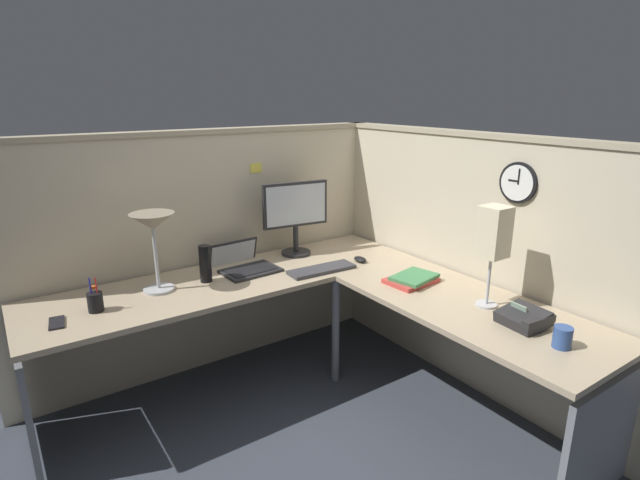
{
  "coord_description": "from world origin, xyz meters",
  "views": [
    {
      "loc": [
        -1.53,
        -2.11,
        1.79
      ],
      "look_at": [
        0.09,
        0.24,
        0.94
      ],
      "focal_mm": 27.74,
      "sensor_mm": 36.0,
      "label": 1
    }
  ],
  "objects_px": {
    "pen_cup": "(95,302)",
    "office_phone": "(524,319)",
    "book_stack": "(412,279)",
    "computer_mouse": "(360,259)",
    "keyboard": "(322,269)",
    "cell_phone": "(57,323)",
    "laptop": "(243,264)",
    "monitor": "(296,213)",
    "thermos_flask": "(205,264)",
    "desk_lamp_paper": "(493,235)",
    "desk_lamp_dome": "(153,228)",
    "wall_clock": "(519,183)",
    "coffee_mug": "(562,337)"
  },
  "relations": [
    {
      "from": "pen_cup",
      "to": "book_stack",
      "type": "distance_m",
      "value": 1.72
    },
    {
      "from": "computer_mouse",
      "to": "desk_lamp_dome",
      "type": "height_order",
      "value": "desk_lamp_dome"
    },
    {
      "from": "monitor",
      "to": "keyboard",
      "type": "height_order",
      "value": "monitor"
    },
    {
      "from": "monitor",
      "to": "thermos_flask",
      "type": "xyz_separation_m",
      "value": [
        -0.71,
        -0.14,
        -0.18
      ]
    },
    {
      "from": "laptop",
      "to": "pen_cup",
      "type": "distance_m",
      "value": 0.92
    },
    {
      "from": "keyboard",
      "to": "cell_phone",
      "type": "bearing_deg",
      "value": 178.29
    },
    {
      "from": "laptop",
      "to": "keyboard",
      "type": "xyz_separation_m",
      "value": [
        0.38,
        -0.33,
        -0.01
      ]
    },
    {
      "from": "desk_lamp_dome",
      "to": "pen_cup",
      "type": "relative_size",
      "value": 2.47
    },
    {
      "from": "pen_cup",
      "to": "office_phone",
      "type": "distance_m",
      "value": 2.11
    },
    {
      "from": "computer_mouse",
      "to": "wall_clock",
      "type": "distance_m",
      "value": 1.09
    },
    {
      "from": "keyboard",
      "to": "wall_clock",
      "type": "distance_m",
      "value": 1.24
    },
    {
      "from": "monitor",
      "to": "computer_mouse",
      "type": "bearing_deg",
      "value": -55.39
    },
    {
      "from": "office_phone",
      "to": "coffee_mug",
      "type": "xyz_separation_m",
      "value": [
        -0.05,
        -0.22,
        0.01
      ]
    },
    {
      "from": "keyboard",
      "to": "desk_lamp_paper",
      "type": "distance_m",
      "value": 1.07
    },
    {
      "from": "pen_cup",
      "to": "office_phone",
      "type": "height_order",
      "value": "pen_cup"
    },
    {
      "from": "desk_lamp_dome",
      "to": "pen_cup",
      "type": "bearing_deg",
      "value": -164.77
    },
    {
      "from": "coffee_mug",
      "to": "laptop",
      "type": "bearing_deg",
      "value": 111.83
    },
    {
      "from": "laptop",
      "to": "computer_mouse",
      "type": "xyz_separation_m",
      "value": [
        0.69,
        -0.33,
        -0.01
      ]
    },
    {
      "from": "pen_cup",
      "to": "coffee_mug",
      "type": "distance_m",
      "value": 2.22
    },
    {
      "from": "cell_phone",
      "to": "coffee_mug",
      "type": "distance_m",
      "value": 2.33
    },
    {
      "from": "pen_cup",
      "to": "desk_lamp_paper",
      "type": "height_order",
      "value": "desk_lamp_paper"
    },
    {
      "from": "office_phone",
      "to": "desk_lamp_paper",
      "type": "distance_m",
      "value": 0.43
    },
    {
      "from": "thermos_flask",
      "to": "book_stack",
      "type": "distance_m",
      "value": 1.21
    },
    {
      "from": "office_phone",
      "to": "cell_phone",
      "type": "bearing_deg",
      "value": 144.81
    },
    {
      "from": "office_phone",
      "to": "wall_clock",
      "type": "xyz_separation_m",
      "value": [
        0.33,
        0.33,
        0.57
      ]
    },
    {
      "from": "desk_lamp_paper",
      "to": "book_stack",
      "type": "bearing_deg",
      "value": 100.41
    },
    {
      "from": "monitor",
      "to": "keyboard",
      "type": "distance_m",
      "value": 0.47
    },
    {
      "from": "computer_mouse",
      "to": "cell_phone",
      "type": "height_order",
      "value": "computer_mouse"
    },
    {
      "from": "desk_lamp_dome",
      "to": "office_phone",
      "type": "distance_m",
      "value": 1.95
    },
    {
      "from": "cell_phone",
      "to": "keyboard",
      "type": "bearing_deg",
      "value": 3.29
    },
    {
      "from": "cell_phone",
      "to": "book_stack",
      "type": "distance_m",
      "value": 1.88
    },
    {
      "from": "laptop",
      "to": "wall_clock",
      "type": "xyz_separation_m",
      "value": [
        1.07,
        -1.17,
        0.58
      ]
    },
    {
      "from": "computer_mouse",
      "to": "thermos_flask",
      "type": "distance_m",
      "value": 1.0
    },
    {
      "from": "computer_mouse",
      "to": "monitor",
      "type": "bearing_deg",
      "value": 124.61
    },
    {
      "from": "monitor",
      "to": "desk_lamp_paper",
      "type": "relative_size",
      "value": 0.94
    },
    {
      "from": "desk_lamp_dome",
      "to": "pen_cup",
      "type": "distance_m",
      "value": 0.48
    },
    {
      "from": "desk_lamp_dome",
      "to": "pen_cup",
      "type": "height_order",
      "value": "desk_lamp_dome"
    },
    {
      "from": "laptop",
      "to": "desk_lamp_dome",
      "type": "bearing_deg",
      "value": -172.67
    },
    {
      "from": "monitor",
      "to": "coffee_mug",
      "type": "relative_size",
      "value": 5.21
    },
    {
      "from": "laptop",
      "to": "desk_lamp_paper",
      "type": "height_order",
      "value": "desk_lamp_paper"
    },
    {
      "from": "desk_lamp_paper",
      "to": "wall_clock",
      "type": "bearing_deg",
      "value": 15.88
    },
    {
      "from": "office_phone",
      "to": "desk_lamp_paper",
      "type": "bearing_deg",
      "value": 79.1
    },
    {
      "from": "book_stack",
      "to": "desk_lamp_paper",
      "type": "distance_m",
      "value": 0.59
    },
    {
      "from": "thermos_flask",
      "to": "desk_lamp_dome",
      "type": "bearing_deg",
      "value": 175.82
    },
    {
      "from": "office_phone",
      "to": "desk_lamp_paper",
      "type": "relative_size",
      "value": 0.42
    },
    {
      "from": "desk_lamp_dome",
      "to": "wall_clock",
      "type": "height_order",
      "value": "wall_clock"
    },
    {
      "from": "coffee_mug",
      "to": "pen_cup",
      "type": "bearing_deg",
      "value": 135.72
    },
    {
      "from": "keyboard",
      "to": "thermos_flask",
      "type": "relative_size",
      "value": 1.95
    },
    {
      "from": "book_stack",
      "to": "pen_cup",
      "type": "bearing_deg",
      "value": 158.69
    },
    {
      "from": "book_stack",
      "to": "computer_mouse",
      "type": "bearing_deg",
      "value": 92.22
    }
  ]
}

